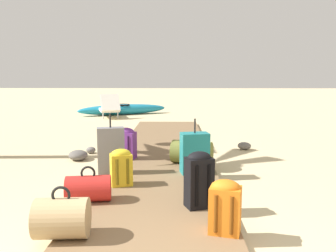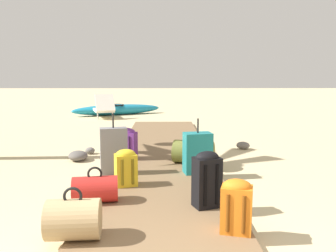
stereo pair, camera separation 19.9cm
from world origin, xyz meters
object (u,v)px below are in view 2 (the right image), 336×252
backpack_black (207,178)px  kayak (117,110)px  backpack_purple (127,143)px  suitcase_grey (114,151)px  lounge_chair (103,108)px  duffel_bag_olive (193,152)px  duffel_bag_red (95,189)px  backpack_orange (237,205)px  backpack_yellow (126,167)px  suitcase_teal (198,153)px  duffel_bag_tan (74,219)px

backpack_black → kayak: 9.39m
backpack_purple → suitcase_grey: (-0.09, -0.87, 0.06)m
backpack_black → lounge_chair: bearing=106.8°
backpack_black → duffel_bag_olive: (0.00, 1.84, -0.13)m
duffel_bag_red → duffel_bag_olive: duffel_bag_olive is taller
backpack_purple → lounge_chair: lounge_chair is taller
duffel_bag_olive → lounge_chair: lounge_chair is taller
backpack_orange → backpack_black: bearing=107.3°
duffel_bag_olive → duffel_bag_red: bearing=-125.9°
backpack_orange → suitcase_grey: 2.34m
duffel_bag_red → kayak: duffel_bag_red is taller
kayak → backpack_black: bearing=-76.7°
lounge_chair → suitcase_grey: bearing=-79.2°
backpack_yellow → suitcase_teal: size_ratio=0.60×
backpack_purple → backpack_yellow: 1.43m
duffel_bag_red → backpack_black: (1.22, -0.15, 0.17)m
lounge_chair → kayak: (0.35, 0.83, -0.14)m
backpack_orange → suitcase_teal: size_ratio=0.63×
duffel_bag_red → backpack_yellow: size_ratio=1.13×
backpack_orange → suitcase_teal: 1.93m
suitcase_grey → lounge_chair: bearing=100.8°
backpack_orange → duffel_bag_olive: backpack_orange is taller
duffel_bag_red → duffel_bag_olive: bearing=54.1°
duffel_bag_red → lounge_chair: bearing=99.0°
backpack_purple → duffel_bag_red: bearing=-94.1°
backpack_purple → kayak: (-1.08, 6.99, -0.16)m
duffel_bag_red → duffel_bag_tan: bearing=-90.8°
backpack_purple → backpack_black: bearing=-63.5°
backpack_orange → duffel_bag_olive: (-0.19, 2.46, -0.07)m
backpack_yellow → lounge_chair: lounge_chair is taller
duffel_bag_tan → lounge_chair: (-1.28, 9.04, 0.07)m
backpack_purple → duffel_bag_tan: 2.90m
backpack_purple → backpack_orange: bearing=-65.5°
duffel_bag_tan → duffel_bag_red: bearing=89.2°
suitcase_grey → backpack_yellow: size_ratio=1.82×
suitcase_grey → suitcase_teal: suitcase_grey is taller
suitcase_teal → lounge_chair: suitcase_teal is taller
backpack_purple → backpack_yellow: (0.13, -1.42, -0.03)m
lounge_chair → kayak: bearing=67.0°
backpack_purple → suitcase_teal: suitcase_teal is taller
duffel_bag_tan → duffel_bag_olive: bearing=64.4°
suitcase_grey → backpack_orange: bearing=-54.5°
duffel_bag_tan → suitcase_grey: (0.06, 2.02, 0.15)m
suitcase_teal → duffel_bag_olive: (-0.02, 0.53, -0.11)m
suitcase_teal → duffel_bag_olive: 0.54m
duffel_bag_red → suitcase_teal: 1.70m
backpack_orange → suitcase_grey: suitcase_grey is taller
duffel_bag_tan → suitcase_grey: suitcase_grey is taller
backpack_yellow → backpack_black: bearing=-38.0°
kayak → lounge_chair: bearing=-113.0°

